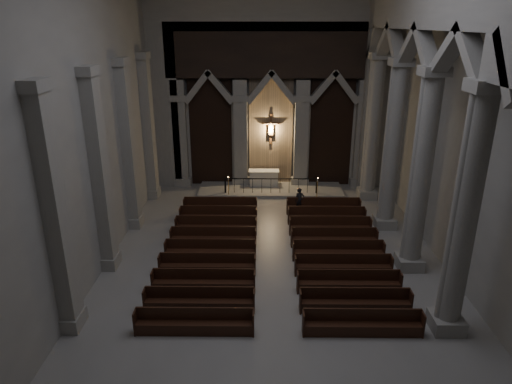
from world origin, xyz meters
TOP-DOWN VIEW (x-y plane):
  - room at (0.00, 0.00)m, footprint 24.00×24.10m
  - sanctuary_wall at (0.00, 11.54)m, footprint 14.00×0.77m
  - right_arcade at (5.50, 1.33)m, footprint 1.00×24.00m
  - left_pilasters at (-6.75, 3.50)m, footprint 0.60×13.00m
  - sanctuary_step at (0.00, 10.60)m, footprint 8.50×2.60m
  - altar at (-0.41, 11.15)m, footprint 1.84×0.74m
  - altar_rail at (0.00, 9.82)m, footprint 5.38×0.09m
  - candle_stand_left at (-2.43, 9.45)m, footprint 0.21×0.21m
  - candle_stand_right at (2.58, 9.03)m, footprint 0.23×0.23m
  - pews at (-0.00, 2.16)m, footprint 9.25×10.31m
  - worshipper at (1.46, 7.29)m, footprint 0.52×0.38m

SIDE VIEW (x-z plane):
  - sanctuary_step at x=0.00m, z-range 0.00..0.15m
  - pews at x=0.00m, z-range -0.15..0.71m
  - candle_stand_left at x=-2.43m, z-range -0.29..0.97m
  - candle_stand_right at x=2.58m, z-range -0.31..1.05m
  - altar at x=-0.41m, z-range 0.15..1.09m
  - worshipper at x=1.46m, z-range 0.00..1.34m
  - altar_rail at x=0.00m, z-range 0.17..1.23m
  - left_pilasters at x=-6.75m, z-range -0.10..7.92m
  - sanctuary_wall at x=0.00m, z-range 0.62..12.62m
  - room at x=0.00m, z-range 1.60..13.60m
  - right_arcade at x=5.50m, z-range 1.83..13.83m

